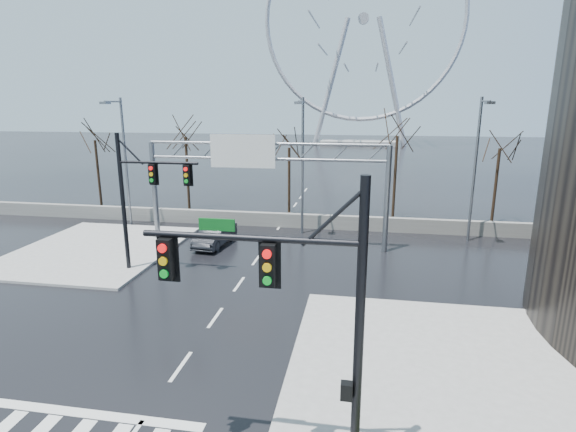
% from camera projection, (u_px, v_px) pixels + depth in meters
% --- Properties ---
extents(ground, '(260.00, 260.00, 0.00)m').
position_uv_depth(ground, '(181.00, 366.00, 16.77)').
color(ground, black).
rests_on(ground, ground).
extents(sidewalk_right_ext, '(12.00, 10.00, 0.15)m').
position_uv_depth(sidewalk_right_ext, '(451.00, 360.00, 17.04)').
color(sidewalk_right_ext, gray).
rests_on(sidewalk_right_ext, ground).
extents(sidewalk_far, '(10.00, 12.00, 0.15)m').
position_uv_depth(sidewalk_far, '(96.00, 249.00, 30.02)').
color(sidewalk_far, gray).
rests_on(sidewalk_far, ground).
extents(barrier_wall, '(52.00, 0.50, 1.10)m').
position_uv_depth(barrier_wall, '(280.00, 220.00, 35.77)').
color(barrier_wall, slate).
rests_on(barrier_wall, ground).
extents(signal_mast_near, '(5.52, 0.41, 8.00)m').
position_uv_depth(signal_mast_near, '(304.00, 302.00, 10.89)').
color(signal_mast_near, black).
rests_on(signal_mast_near, ground).
extents(signal_mast_far, '(4.72, 0.41, 8.00)m').
position_uv_depth(signal_mast_far, '(140.00, 190.00, 25.12)').
color(signal_mast_far, black).
rests_on(signal_mast_far, ground).
extents(sign_gantry, '(16.36, 0.40, 7.60)m').
position_uv_depth(sign_gantry, '(260.00, 171.00, 29.88)').
color(sign_gantry, slate).
rests_on(sign_gantry, ground).
extents(streetlight_left, '(0.50, 2.55, 10.00)m').
position_uv_depth(streetlight_left, '(123.00, 152.00, 34.66)').
color(streetlight_left, slate).
rests_on(streetlight_left, ground).
extents(streetlight_mid, '(0.50, 2.55, 10.00)m').
position_uv_depth(streetlight_mid, '(302.00, 156.00, 32.39)').
color(streetlight_mid, slate).
rests_on(streetlight_mid, ground).
extents(streetlight_right, '(0.50, 2.55, 10.00)m').
position_uv_depth(streetlight_right, '(477.00, 159.00, 30.43)').
color(streetlight_right, slate).
rests_on(streetlight_right, ground).
extents(tree_far_left, '(3.50, 3.50, 7.00)m').
position_uv_depth(tree_far_left, '(96.00, 148.00, 41.30)').
color(tree_far_left, black).
rests_on(tree_far_left, ground).
extents(tree_left, '(3.75, 3.75, 7.50)m').
position_uv_depth(tree_left, '(186.00, 146.00, 39.26)').
color(tree_left, black).
rests_on(tree_left, ground).
extents(tree_center, '(3.25, 3.25, 6.50)m').
position_uv_depth(tree_center, '(289.00, 156.00, 38.95)').
color(tree_center, black).
rests_on(tree_center, ground).
extents(tree_right, '(3.90, 3.90, 7.80)m').
position_uv_depth(tree_right, '(397.00, 146.00, 36.27)').
color(tree_right, black).
rests_on(tree_right, ground).
extents(tree_far_right, '(3.40, 3.40, 6.80)m').
position_uv_depth(tree_far_right, '(499.00, 157.00, 35.64)').
color(tree_far_right, black).
rests_on(tree_far_right, ground).
extents(ferris_wheel, '(45.00, 6.00, 50.91)m').
position_uv_depth(ferris_wheel, '(363.00, 27.00, 100.46)').
color(ferris_wheel, gray).
rests_on(ferris_wheel, ground).
extents(car, '(1.96, 4.64, 1.49)m').
position_uv_depth(car, '(215.00, 235.00, 31.02)').
color(car, black).
rests_on(car, ground).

